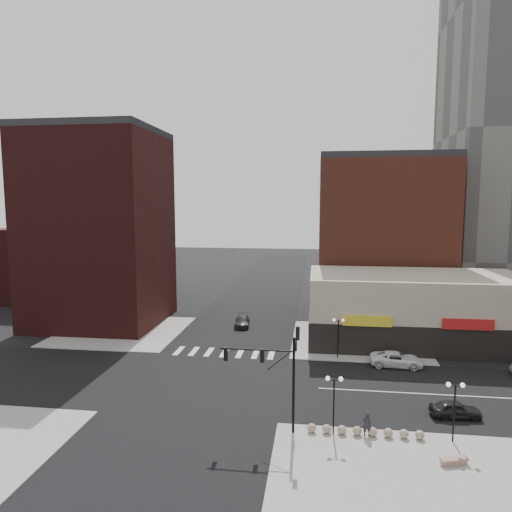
# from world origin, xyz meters

# --- Properties ---
(ground) EXTENTS (240.00, 240.00, 0.00)m
(ground) POSITION_xyz_m (0.00, 0.00, 0.00)
(ground) COLOR black
(ground) RESTS_ON ground
(road_ew) EXTENTS (200.00, 14.00, 0.02)m
(road_ew) POSITION_xyz_m (0.00, 0.00, 0.01)
(road_ew) COLOR black
(road_ew) RESTS_ON ground
(road_ns) EXTENTS (14.00, 200.00, 0.02)m
(road_ns) POSITION_xyz_m (0.00, 0.00, 0.01)
(road_ns) COLOR black
(road_ns) RESTS_ON ground
(sidewalk_nw) EXTENTS (15.00, 15.00, 0.12)m
(sidewalk_nw) POSITION_xyz_m (-14.50, 14.50, 0.06)
(sidewalk_nw) COLOR gray
(sidewalk_nw) RESTS_ON ground
(sidewalk_ne) EXTENTS (15.00, 15.00, 0.12)m
(sidewalk_ne) POSITION_xyz_m (14.50, 14.50, 0.06)
(sidewalk_ne) COLOR gray
(sidewalk_ne) RESTS_ON ground
(sidewalk_se) EXTENTS (18.00, 14.00, 0.12)m
(sidewalk_se) POSITION_xyz_m (16.00, -14.00, 0.06)
(sidewalk_se) COLOR gray
(sidewalk_se) RESTS_ON ground
(building_nw) EXTENTS (16.00, 15.00, 25.00)m
(building_nw) POSITION_xyz_m (-19.00, 18.50, 12.50)
(building_nw) COLOR #3C1413
(building_nw) RESTS_ON ground
(building_nw_low) EXTENTS (20.00, 18.00, 12.00)m
(building_nw_low) POSITION_xyz_m (-32.00, 34.00, 6.00)
(building_nw_low) COLOR #3C1413
(building_nw_low) RESTS_ON ground
(building_ne_midrise) EXTENTS (18.00, 15.00, 22.00)m
(building_ne_midrise) POSITION_xyz_m (19.00, 29.50, 11.00)
(building_ne_midrise) COLOR brown
(building_ne_midrise) RESTS_ON ground
(building_ne_row) EXTENTS (24.20, 12.20, 8.00)m
(building_ne_row) POSITION_xyz_m (21.00, 15.00, 3.30)
(building_ne_row) COLOR #BAAC94
(building_ne_row) RESTS_ON ground
(traffic_signal) EXTENTS (5.59, 3.09, 7.77)m
(traffic_signal) POSITION_xyz_m (7.24, -7.83, 4.96)
(traffic_signal) COLOR black
(traffic_signal) RESTS_ON ground
(street_lamp_se_a) EXTENTS (1.22, 0.32, 4.16)m
(street_lamp_se_a) POSITION_xyz_m (11.00, -8.00, 3.29)
(street_lamp_se_a) COLOR black
(street_lamp_se_a) RESTS_ON sidewalk_se
(street_lamp_se_b) EXTENTS (1.22, 0.32, 4.16)m
(street_lamp_se_b) POSITION_xyz_m (19.00, -8.00, 3.29)
(street_lamp_se_b) COLOR black
(street_lamp_se_b) RESTS_ON sidewalk_se
(street_lamp_ne) EXTENTS (1.22, 0.32, 4.16)m
(street_lamp_ne) POSITION_xyz_m (12.00, 8.00, 3.29)
(street_lamp_ne) COLOR black
(street_lamp_ne) RESTS_ON sidewalk_ne
(bollard_row) EXTENTS (7.97, 0.62, 0.62)m
(bollard_row) POSITION_xyz_m (13.18, -8.00, 0.43)
(bollard_row) COLOR gray
(bollard_row) RESTS_ON sidewalk_se
(white_suv) EXTENTS (5.29, 2.66, 1.44)m
(white_suv) POSITION_xyz_m (17.73, 6.50, 0.72)
(white_suv) COLOR white
(white_suv) RESTS_ON ground
(dark_sedan_east) EXTENTS (3.82, 1.72, 1.27)m
(dark_sedan_east) POSITION_xyz_m (20.27, -4.08, 0.64)
(dark_sedan_east) COLOR black
(dark_sedan_east) RESTS_ON ground
(dark_sedan_north) EXTENTS (2.34, 4.74, 1.32)m
(dark_sedan_north) POSITION_xyz_m (0.07, 18.99, 0.66)
(dark_sedan_north) COLOR black
(dark_sedan_north) RESTS_ON ground
(pedestrian) EXTENTS (0.69, 0.50, 1.73)m
(pedestrian) POSITION_xyz_m (13.29, -8.00, 0.99)
(pedestrian) COLOR #252328
(pedestrian) RESTS_ON sidewalk_se
(stone_bench) EXTENTS (1.82, 1.03, 0.41)m
(stone_bench) POSITION_xyz_m (18.28, -10.84, 0.34)
(stone_bench) COLOR gray
(stone_bench) RESTS_ON sidewalk_se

